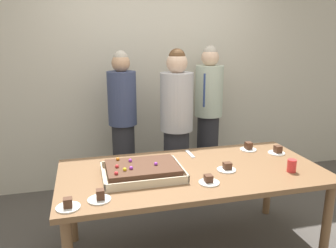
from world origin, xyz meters
TOP-DOWN VIEW (x-y plane):
  - interior_back_panel at (0.00, 1.60)m, footprint 8.00×0.12m
  - party_table at (0.00, 0.00)m, footprint 2.08×1.00m
  - sheet_cake at (-0.41, -0.02)m, footprint 0.60×0.45m
  - plated_slice_near_left at (0.26, -0.08)m, footprint 0.15×0.15m
  - plated_slice_near_right at (0.66, 0.33)m, footprint 0.15×0.15m
  - plated_slice_far_left at (-0.74, -0.33)m, footprint 0.15×0.15m
  - plated_slice_far_right at (0.03, -0.26)m, footprint 0.15×0.15m
  - plated_slice_center_front at (0.87, 0.17)m, footprint 0.15×0.15m
  - plated_slice_center_back at (-0.94, -0.39)m, footprint 0.15×0.15m
  - drink_cup_nearest at (0.74, -0.23)m, footprint 0.07×0.07m
  - cake_server_utensil at (0.09, 0.35)m, footprint 0.03×0.20m
  - person_serving_front at (-0.41, 1.14)m, footprint 0.30×0.30m
  - person_green_shirt_behind at (0.13, 0.92)m, footprint 0.34×0.34m
  - person_striped_tie_right at (0.62, 1.25)m, footprint 0.32×0.32m

SIDE VIEW (x-z plane):
  - party_table at x=0.00m, z-range 0.30..1.04m
  - cake_server_utensil at x=0.09m, z-range 0.74..0.75m
  - plated_slice_far_right at x=0.03m, z-range 0.73..0.79m
  - plated_slice_near_left at x=0.26m, z-range 0.73..0.80m
  - plated_slice_center_back at x=-0.94m, z-range 0.73..0.80m
  - plated_slice_far_left at x=-0.74m, z-range 0.73..0.80m
  - plated_slice_center_front at x=0.87m, z-range 0.73..0.80m
  - plated_slice_near_right at x=0.66m, z-range 0.73..0.80m
  - sheet_cake at x=-0.41m, z-range 0.73..0.84m
  - drink_cup_nearest at x=0.74m, z-range 0.74..0.84m
  - person_serving_front at x=-0.41m, z-range 0.04..1.68m
  - person_green_shirt_behind at x=0.13m, z-range 0.03..1.70m
  - person_striped_tie_right at x=0.62m, z-range 0.04..1.72m
  - interior_back_panel at x=0.00m, z-range 0.00..3.00m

